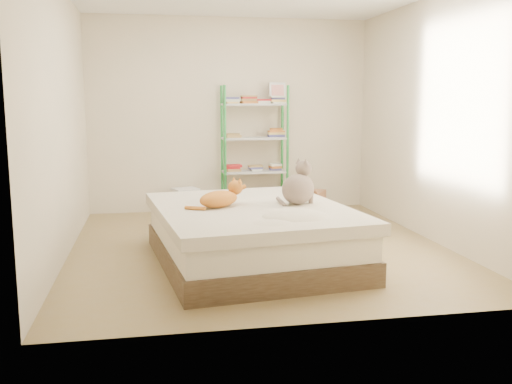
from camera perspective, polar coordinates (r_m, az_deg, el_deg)
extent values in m
cube|color=#897552|center=(5.95, 0.25, -5.49)|extent=(3.80, 4.20, 0.01)
cube|color=beige|center=(7.83, -2.63, 7.66)|extent=(3.80, 0.01, 2.60)
cube|color=beige|center=(3.72, 6.31, 5.93)|extent=(3.80, 0.01, 2.60)
cube|color=beige|center=(5.72, -18.93, 6.61)|extent=(0.01, 4.20, 2.60)
cube|color=beige|center=(6.39, 17.37, 6.91)|extent=(0.01, 4.20, 2.60)
cube|color=brown|center=(5.36, -0.47, -5.99)|extent=(1.89, 2.25, 0.21)
cube|color=#F3E8C9|center=(5.31, -0.47, -3.73)|extent=(1.83, 2.18, 0.23)
cube|color=beige|center=(5.28, -0.48, -1.99)|extent=(1.93, 2.30, 0.10)
cylinder|color=green|center=(7.47, -3.12, 4.12)|extent=(0.04, 0.04, 1.70)
cylinder|color=green|center=(7.78, -3.42, 4.32)|extent=(0.04, 0.04, 1.70)
cylinder|color=green|center=(7.62, 3.18, 4.22)|extent=(0.04, 0.04, 1.70)
cylinder|color=green|center=(7.93, 2.63, 4.42)|extent=(0.04, 0.04, 1.70)
cube|color=#BCBCBC|center=(7.79, -0.15, -1.23)|extent=(0.86, 0.34, 0.02)
cube|color=#BCBCBC|center=(7.72, -0.15, 2.06)|extent=(0.86, 0.34, 0.02)
cube|color=#BCBCBC|center=(7.68, -0.16, 5.39)|extent=(0.86, 0.34, 0.02)
cube|color=#BCBCBC|center=(7.66, -0.16, 8.75)|extent=(0.86, 0.34, 0.02)
cube|color=#B31D1F|center=(7.73, -2.34, -0.88)|extent=(0.20, 0.16, 0.09)
cube|color=#B31D1F|center=(7.78, -0.15, -0.81)|extent=(0.20, 0.16, 0.09)
cube|color=#B31D1F|center=(7.84, 2.01, -0.74)|extent=(0.20, 0.16, 0.09)
cube|color=#B31D1F|center=(7.66, -2.36, 2.43)|extent=(0.20, 0.16, 0.09)
cube|color=#B31D1F|center=(7.71, -0.15, 2.48)|extent=(0.20, 0.16, 0.09)
cube|color=#B31D1F|center=(7.77, 2.02, 2.53)|extent=(0.20, 0.16, 0.09)
cube|color=#B31D1F|center=(7.62, -2.39, 5.79)|extent=(0.20, 0.16, 0.09)
cube|color=#B31D1F|center=(7.73, 2.04, 5.84)|extent=(0.20, 0.16, 0.09)
cube|color=#B31D1F|center=(7.61, -2.41, 9.18)|extent=(0.20, 0.16, 0.09)
cube|color=#B31D1F|center=(7.64, -0.90, 9.18)|extent=(0.20, 0.16, 0.09)
cube|color=#B31D1F|center=(7.68, 0.59, 9.18)|extent=(0.20, 0.16, 0.09)
cube|color=#B31D1F|center=(7.72, 2.06, 9.18)|extent=(0.20, 0.16, 0.09)
cube|color=silver|center=(7.77, 2.18, 9.88)|extent=(0.22, 0.07, 0.28)
cube|color=#E83A35|center=(7.76, 2.20, 9.88)|extent=(0.17, 0.05, 0.22)
cube|color=#B26C45|center=(7.36, 4.68, -1.23)|extent=(0.65, 0.62, 0.36)
cube|color=#532BA4|center=(7.23, 5.90, -1.51)|extent=(0.27, 0.17, 0.08)
cube|color=#B26C45|center=(7.17, 5.06, -0.06)|extent=(0.52, 0.40, 0.11)
cube|color=white|center=(7.64, -7.03, -1.03)|extent=(0.34, 0.32, 0.32)
cube|color=white|center=(7.61, -7.05, 0.27)|extent=(0.38, 0.35, 0.03)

